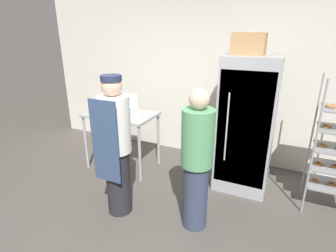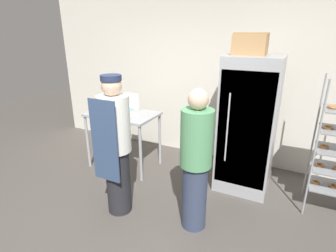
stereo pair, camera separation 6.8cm
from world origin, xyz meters
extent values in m
plane|color=#4C4742|center=(0.00, 0.00, 0.00)|extent=(14.00, 14.00, 0.00)
cube|color=silver|center=(0.00, 2.40, 1.46)|extent=(6.40, 0.12, 2.93)
cube|color=#9EA0A5|center=(0.83, 1.61, 0.92)|extent=(0.71, 0.74, 1.85)
cube|color=gray|center=(0.83, 1.25, 0.94)|extent=(0.65, 0.02, 1.51)
cylinder|color=silver|center=(0.63, 1.22, 0.97)|extent=(0.02, 0.02, 0.91)
cylinder|color=#93969B|center=(1.64, 1.24, 0.83)|extent=(0.02, 0.02, 1.66)
cylinder|color=#93969B|center=(1.64, 1.70, 0.83)|extent=(0.02, 0.02, 1.66)
cube|color=gray|center=(1.93, 1.47, 0.32)|extent=(0.53, 0.43, 0.01)
torus|color=#AD6B38|center=(1.74, 1.47, 0.35)|extent=(0.10, 0.10, 0.03)
torus|color=#AD6B38|center=(1.93, 1.47, 0.35)|extent=(0.10, 0.10, 0.03)
torus|color=#AD6B38|center=(1.74, 1.47, 0.59)|extent=(0.10, 0.10, 0.03)
torus|color=#AD6B38|center=(1.74, 1.47, 0.84)|extent=(0.10, 0.10, 0.03)
torus|color=#AD6B38|center=(1.74, 1.47, 1.08)|extent=(0.11, 0.11, 0.03)
torus|color=#AD6B38|center=(1.74, 1.47, 1.32)|extent=(0.10, 0.10, 0.03)
cube|color=#9EA0A5|center=(-1.06, 1.33, 0.90)|extent=(1.08, 0.68, 0.04)
cylinder|color=#9EA0A5|center=(-1.56, 1.03, 0.44)|extent=(0.04, 0.04, 0.88)
cylinder|color=#9EA0A5|center=(-0.56, 1.03, 0.44)|extent=(0.04, 0.04, 0.88)
cylinder|color=#9EA0A5|center=(-1.56, 1.64, 0.44)|extent=(0.04, 0.04, 0.88)
cylinder|color=#9EA0A5|center=(-0.56, 1.64, 0.44)|extent=(0.04, 0.04, 0.88)
cube|color=silver|center=(-1.00, 1.40, 0.94)|extent=(0.25, 0.24, 0.05)
cube|color=silver|center=(-1.00, 1.52, 1.08)|extent=(0.25, 0.01, 0.24)
torus|color=#669EC6|center=(-1.06, 1.34, 0.98)|extent=(0.09, 0.09, 0.02)
torus|color=#669EC6|center=(-1.00, 1.34, 0.98)|extent=(0.09, 0.09, 0.02)
torus|color=#669EC6|center=(-0.93, 1.34, 0.98)|extent=(0.09, 0.09, 0.02)
torus|color=#669EC6|center=(-1.06, 1.40, 0.98)|extent=(0.09, 0.09, 0.02)
torus|color=#669EC6|center=(-1.00, 1.40, 0.98)|extent=(0.09, 0.09, 0.02)
torus|color=#669EC6|center=(-0.93, 1.40, 0.98)|extent=(0.09, 0.09, 0.02)
torus|color=#669EC6|center=(-1.06, 1.46, 0.98)|extent=(0.09, 0.09, 0.02)
cylinder|color=#99999E|center=(-1.35, 1.57, 0.96)|extent=(0.12, 0.12, 0.09)
cylinder|color=#B2BCC1|center=(-1.35, 1.57, 1.09)|extent=(0.10, 0.10, 0.16)
cylinder|color=black|center=(-1.35, 1.57, 1.18)|extent=(0.10, 0.10, 0.02)
cube|color=#A87F51|center=(0.74, 1.62, 1.97)|extent=(0.40, 0.32, 0.25)
cube|color=#977249|center=(0.74, 1.62, 2.10)|extent=(0.41, 0.17, 0.02)
cylinder|color=#232328|center=(-0.44, 0.32, 0.41)|extent=(0.29, 0.29, 0.82)
cylinder|color=silver|center=(-0.44, 0.32, 1.14)|extent=(0.36, 0.36, 0.65)
sphere|color=beige|center=(-0.44, 0.32, 1.58)|extent=(0.22, 0.22, 0.22)
cube|color=#33476B|center=(-0.44, 0.13, 1.00)|extent=(0.34, 0.02, 0.94)
cylinder|color=#232D4C|center=(-0.44, 0.32, 1.66)|extent=(0.23, 0.23, 0.06)
cylinder|color=#333D56|center=(0.49, 0.47, 0.39)|extent=(0.28, 0.28, 0.78)
cylinder|color=#569966|center=(0.49, 0.47, 1.09)|extent=(0.34, 0.34, 0.62)
sphere|color=beige|center=(0.49, 0.47, 1.50)|extent=(0.21, 0.21, 0.21)
camera|label=1|loc=(1.27, -1.93, 2.12)|focal=28.00mm
camera|label=2|loc=(1.33, -1.90, 2.12)|focal=28.00mm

